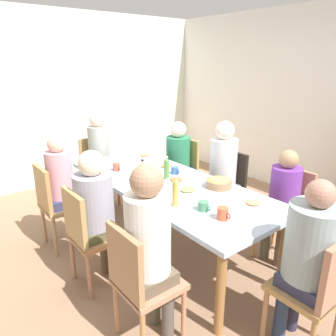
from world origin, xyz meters
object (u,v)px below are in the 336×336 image
at_px(chair_5, 88,232).
at_px(plate_2, 176,180).
at_px(cup_2, 138,187).
at_px(bottle_2, 167,168).
at_px(chair_0, 139,279).
at_px(plate_1, 253,204).
at_px(cup_0, 100,168).
at_px(person_6, 283,197).
at_px(person_7, 99,153).
at_px(chair_1, 55,202).
at_px(cup_1, 204,206).
at_px(person_2, 177,156).
at_px(person_1, 62,183).
at_px(dining_table, 168,189).
at_px(cup_3, 175,170).
at_px(chair_6, 287,209).
at_px(chair_3, 227,186).
at_px(bowl_1, 219,183).
at_px(person_3, 222,167).
at_px(cup_4, 223,214).
at_px(cup_5, 117,167).
at_px(chair_4, 318,287).
at_px(bottle_1, 175,192).
at_px(plate_3, 145,156).
at_px(person_0, 149,241).
at_px(bottle_0, 143,173).
at_px(chair_7, 97,167).
at_px(bowl_0, 151,190).
at_px(chair_2, 182,169).
at_px(plate_4, 166,167).
at_px(plate_5, 140,176).
at_px(person_5, 96,205).
at_px(person_4, 310,250).
at_px(plate_0, 188,191).

relative_size(chair_5, plate_2, 4.00).
distance_m(cup_2, bottle_2, 0.42).
height_order(chair_0, plate_1, chair_0).
distance_m(cup_0, cup_2, 0.73).
xyz_separation_m(person_6, person_7, (-2.24, -0.76, 0.07)).
bearing_deg(chair_1, cup_1, 26.04).
bearing_deg(person_2, person_1, -90.00).
distance_m(dining_table, chair_0, 1.17).
bearing_deg(chair_0, cup_3, 131.15).
relative_size(chair_6, cup_1, 7.40).
relative_size(chair_3, bowl_1, 3.69).
distance_m(person_3, cup_4, 1.25).
xyz_separation_m(cup_1, cup_5, (-1.28, -0.06, 0.00)).
bearing_deg(chair_4, bottle_1, -165.80).
distance_m(plate_3, cup_0, 0.69).
bearing_deg(chair_1, person_0, 3.27).
xyz_separation_m(person_2, person_7, (-0.68, -0.77, 0.03)).
relative_size(chair_3, bottle_0, 3.62).
relative_size(chair_7, plate_2, 4.00).
bearing_deg(bowl_1, bowl_0, -110.69).
height_order(chair_2, plate_4, chair_2).
relative_size(chair_0, plate_5, 3.76).
xyz_separation_m(chair_6, chair_7, (-2.33, -0.86, 0.00)).
relative_size(plate_2, cup_1, 1.85).
relative_size(cup_2, cup_4, 0.91).
distance_m(person_7, cup_1, 2.12).
height_order(person_5, cup_1, person_5).
relative_size(chair_0, cup_1, 7.40).
height_order(chair_6, cup_3, chair_6).
xyz_separation_m(chair_3, person_4, (1.46, -0.86, 0.23)).
height_order(cup_0, cup_1, cup_0).
relative_size(chair_4, plate_2, 4.00).
height_order(person_2, plate_2, person_2).
relative_size(chair_7, bowl_1, 3.69).
distance_m(chair_2, plate_1, 1.76).
height_order(person_4, person_6, person_4).
height_order(plate_1, bottle_2, bottle_2).
relative_size(chair_2, plate_2, 4.00).
height_order(person_6, cup_3, person_6).
xyz_separation_m(person_4, cup_3, (-1.62, 0.22, 0.06)).
bearing_deg(plate_0, chair_5, -109.23).
height_order(plate_0, plate_2, same).
relative_size(chair_6, plate_5, 3.76).
distance_m(chair_1, chair_5, 0.78).
relative_size(person_3, chair_7, 1.41).
distance_m(dining_table, cup_5, 0.67).
bearing_deg(person_5, chair_1, -173.47).
bearing_deg(cup_5, plate_5, 14.81).
bearing_deg(person_2, chair_1, -90.00).
distance_m(chair_3, plate_4, 0.74).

